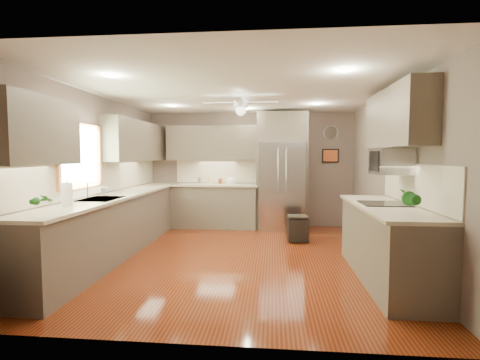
% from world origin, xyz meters
% --- Properties ---
extents(floor, '(5.00, 5.00, 0.00)m').
position_xyz_m(floor, '(0.00, 0.00, 0.00)').
color(floor, '#4E170A').
rests_on(floor, ground).
extents(ceiling, '(5.00, 5.00, 0.00)m').
position_xyz_m(ceiling, '(0.00, 0.00, 2.50)').
color(ceiling, white).
rests_on(ceiling, ground).
extents(wall_back, '(4.50, 0.00, 4.50)m').
position_xyz_m(wall_back, '(0.00, 2.50, 1.25)').
color(wall_back, '#65554D').
rests_on(wall_back, ground).
extents(wall_front, '(4.50, 0.00, 4.50)m').
position_xyz_m(wall_front, '(0.00, -2.50, 1.25)').
color(wall_front, '#65554D').
rests_on(wall_front, ground).
extents(wall_left, '(0.00, 5.00, 5.00)m').
position_xyz_m(wall_left, '(-2.25, 0.00, 1.25)').
color(wall_left, '#65554D').
rests_on(wall_left, ground).
extents(wall_right, '(0.00, 5.00, 5.00)m').
position_xyz_m(wall_right, '(2.25, 0.00, 1.25)').
color(wall_right, '#65554D').
rests_on(wall_right, ground).
extents(canister_b, '(0.10, 0.10, 0.14)m').
position_xyz_m(canister_b, '(-1.08, 2.21, 1.01)').
color(canister_b, silver).
rests_on(canister_b, back_run).
extents(canister_c, '(0.12, 0.12, 0.16)m').
position_xyz_m(canister_c, '(-0.84, 2.18, 1.03)').
color(canister_c, beige).
rests_on(canister_c, back_run).
extents(canister_d, '(0.10, 0.10, 0.11)m').
position_xyz_m(canister_d, '(-0.63, 2.24, 1.00)').
color(canister_d, maroon).
rests_on(canister_d, back_run).
extents(soap_bottle, '(0.10, 0.10, 0.18)m').
position_xyz_m(soap_bottle, '(-2.09, -0.15, 1.03)').
color(soap_bottle, white).
rests_on(soap_bottle, left_run).
extents(potted_plant_left, '(0.16, 0.12, 0.28)m').
position_xyz_m(potted_plant_left, '(-1.94, -1.75, 1.08)').
color(potted_plant_left, '#185217').
rests_on(potted_plant_left, left_run).
extents(potted_plant_right, '(0.21, 0.18, 0.35)m').
position_xyz_m(potted_plant_right, '(1.91, -1.49, 1.11)').
color(potted_plant_right, '#185217').
rests_on(potted_plant_right, right_run).
extents(bowl, '(0.26, 0.26, 0.06)m').
position_xyz_m(bowl, '(-0.37, 2.19, 0.97)').
color(bowl, beige).
rests_on(bowl, back_run).
extents(left_run, '(0.65, 4.70, 1.45)m').
position_xyz_m(left_run, '(-1.95, 0.15, 0.48)').
color(left_run, brown).
rests_on(left_run, ground).
extents(back_run, '(1.85, 0.65, 1.45)m').
position_xyz_m(back_run, '(-0.72, 2.20, 0.48)').
color(back_run, brown).
rests_on(back_run, ground).
extents(uppers, '(4.50, 4.70, 0.95)m').
position_xyz_m(uppers, '(-0.74, 0.71, 1.87)').
color(uppers, brown).
rests_on(uppers, wall_left).
extents(window, '(0.05, 1.12, 0.92)m').
position_xyz_m(window, '(-2.22, -0.50, 1.55)').
color(window, '#BFF2B2').
rests_on(window, wall_left).
extents(sink, '(0.50, 0.70, 0.32)m').
position_xyz_m(sink, '(-1.93, -0.50, 0.91)').
color(sink, silver).
rests_on(sink, left_run).
extents(refrigerator, '(1.06, 0.75, 2.45)m').
position_xyz_m(refrigerator, '(0.70, 2.16, 1.19)').
color(refrigerator, silver).
rests_on(refrigerator, ground).
extents(right_run, '(0.70, 2.20, 1.45)m').
position_xyz_m(right_run, '(1.93, -0.80, 0.48)').
color(right_run, brown).
rests_on(right_run, ground).
extents(microwave, '(0.43, 0.55, 0.34)m').
position_xyz_m(microwave, '(2.03, -0.55, 1.48)').
color(microwave, silver).
rests_on(microwave, wall_right).
extents(ceiling_fan, '(1.18, 1.18, 0.32)m').
position_xyz_m(ceiling_fan, '(-0.00, 0.30, 2.33)').
color(ceiling_fan, white).
rests_on(ceiling_fan, ceiling).
extents(recessed_lights, '(2.84, 3.14, 0.01)m').
position_xyz_m(recessed_lights, '(-0.04, 0.40, 2.49)').
color(recessed_lights, white).
rests_on(recessed_lights, ceiling).
extents(wall_clock, '(0.30, 0.03, 0.30)m').
position_xyz_m(wall_clock, '(1.75, 2.48, 2.05)').
color(wall_clock, white).
rests_on(wall_clock, wall_back).
extents(framed_print, '(0.36, 0.03, 0.30)m').
position_xyz_m(framed_print, '(1.75, 2.48, 1.55)').
color(framed_print, black).
rests_on(framed_print, wall_back).
extents(stool, '(0.38, 0.38, 0.45)m').
position_xyz_m(stool, '(0.96, 1.06, 0.24)').
color(stool, black).
rests_on(stool, ground).
extents(paper_towel, '(0.13, 0.13, 0.32)m').
position_xyz_m(paper_towel, '(-1.96, -1.26, 1.08)').
color(paper_towel, white).
rests_on(paper_towel, left_run).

